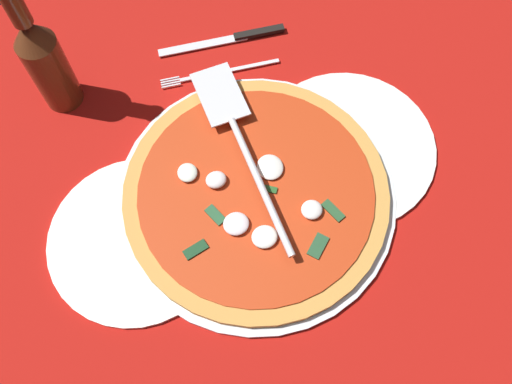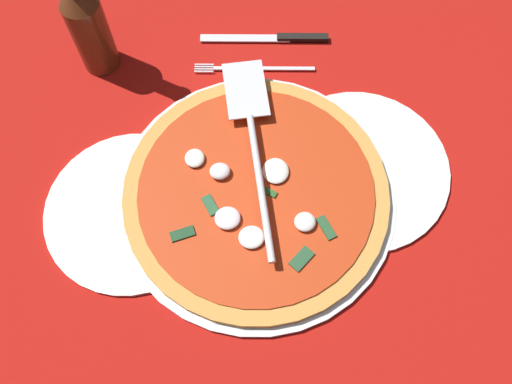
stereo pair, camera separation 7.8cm
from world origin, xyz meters
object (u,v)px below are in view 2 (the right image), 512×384
(dinner_plate_left, at_px, (132,211))
(pizza_server, at_px, (253,140))
(place_setting_far, at_px, (265,54))
(beer_bottle, at_px, (86,21))
(pizza, at_px, (256,193))
(dinner_plate_right, at_px, (360,169))

(dinner_plate_left, height_order, pizza_server, pizza_server)
(place_setting_far, distance_m, beer_bottle, 0.28)
(pizza, height_order, pizza_server, pizza_server)
(dinner_plate_left, distance_m, pizza, 0.18)
(pizza, height_order, place_setting_far, pizza)
(place_setting_far, bearing_deg, beer_bottle, 3.70)
(beer_bottle, bearing_deg, pizza_server, -39.74)
(pizza_server, distance_m, beer_bottle, 0.30)
(place_setting_far, xyz_separation_m, beer_bottle, (-0.26, 0.01, 0.09))
(pizza_server, bearing_deg, dinner_plate_left, 110.68)
(dinner_plate_left, bearing_deg, place_setting_far, 49.86)
(dinner_plate_right, xyz_separation_m, pizza, (-0.15, -0.03, 0.01))
(dinner_plate_right, distance_m, pizza_server, 0.16)
(dinner_plate_left, relative_size, dinner_plate_right, 0.94)
(dinner_plate_right, height_order, beer_bottle, beer_bottle)
(place_setting_far, bearing_deg, pizza, 86.83)
(pizza, relative_size, pizza_server, 1.17)
(dinner_plate_left, relative_size, pizza_server, 0.77)
(dinner_plate_left, relative_size, beer_bottle, 0.99)
(dinner_plate_left, bearing_deg, dinner_plate_right, 6.14)
(dinner_plate_left, height_order, place_setting_far, place_setting_far)
(dinner_plate_right, relative_size, place_setting_far, 1.18)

